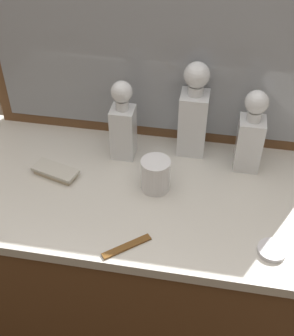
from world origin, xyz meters
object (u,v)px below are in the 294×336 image
(crystal_decanter_far_left, at_px, (123,127))
(crystal_decanter_center, at_px, (250,138))
(crystal_decanter_far_right, at_px, (193,117))
(porcelain_dish, at_px, (272,250))
(crystal_tumbler_left, at_px, (155,176))
(silver_brush_right, at_px, (55,172))
(tortoiseshell_comb, at_px, (127,247))

(crystal_decanter_far_left, distance_m, crystal_decanter_center, 0.39)
(crystal_decanter_far_right, xyz_separation_m, porcelain_dish, (0.25, -0.39, -0.12))
(crystal_decanter_far_right, bearing_deg, crystal_tumbler_left, -113.19)
(porcelain_dish, bearing_deg, crystal_decanter_far_right, 122.70)
(crystal_decanter_center, relative_size, porcelain_dish, 3.55)
(crystal_decanter_far_right, bearing_deg, crystal_decanter_center, -16.45)
(silver_brush_right, xyz_separation_m, tortoiseshell_comb, (0.28, -0.24, -0.01))
(crystal_decanter_far_right, height_order, tortoiseshell_comb, crystal_decanter_far_right)
(crystal_decanter_far_right, distance_m, crystal_decanter_center, 0.19)
(crystal_tumbler_left, relative_size, tortoiseshell_comb, 0.85)
(porcelain_dish, bearing_deg, tortoiseshell_comb, -172.05)
(crystal_tumbler_left, xyz_separation_m, tortoiseshell_comb, (-0.04, -0.24, -0.04))
(crystal_decanter_far_right, bearing_deg, porcelain_dish, -57.30)
(crystal_decanter_far_left, distance_m, tortoiseshell_comb, 0.40)
(porcelain_dish, bearing_deg, crystal_decanter_center, 102.08)
(crystal_decanter_center, bearing_deg, porcelain_dish, -77.92)
(crystal_decanter_center, xyz_separation_m, crystal_tumbler_left, (-0.26, -0.15, -0.06))
(crystal_decanter_far_left, height_order, crystal_tumbler_left, crystal_decanter_far_left)
(crystal_tumbler_left, height_order, tortoiseshell_comb, crystal_tumbler_left)
(crystal_decanter_far_left, relative_size, porcelain_dish, 3.51)
(crystal_tumbler_left, bearing_deg, silver_brush_right, 179.69)
(tortoiseshell_comb, bearing_deg, crystal_decanter_far_right, 74.45)
(crystal_decanter_center, distance_m, silver_brush_right, 0.60)
(crystal_decanter_center, relative_size, crystal_tumbler_left, 2.67)
(crystal_decanter_far_right, xyz_separation_m, crystal_tumbler_left, (-0.09, -0.20, -0.08))
(crystal_decanter_far_right, distance_m, silver_brush_right, 0.46)
(crystal_decanter_far_right, relative_size, porcelain_dish, 4.14)
(crystal_decanter_far_right, relative_size, silver_brush_right, 2.07)
(crystal_decanter_center, bearing_deg, tortoiseshell_comb, -127.71)
(crystal_decanter_far_left, height_order, crystal_decanter_far_right, crystal_decanter_far_right)
(crystal_decanter_center, distance_m, tortoiseshell_comb, 0.50)
(silver_brush_right, bearing_deg, crystal_decanter_center, 14.34)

